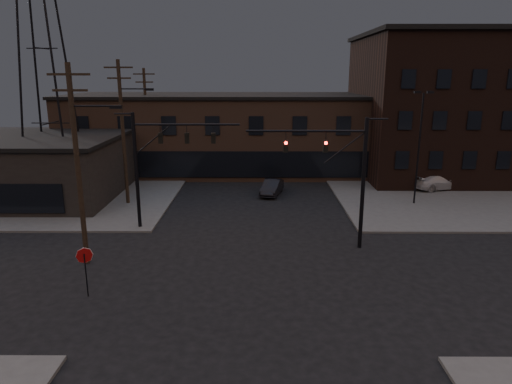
% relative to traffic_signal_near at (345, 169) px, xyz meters
% --- Properties ---
extents(ground, '(140.00, 140.00, 0.00)m').
position_rel_traffic_signal_near_xyz_m(ground, '(-5.36, -4.50, -4.93)').
color(ground, black).
rests_on(ground, ground).
extents(sidewalk_ne, '(30.00, 30.00, 0.15)m').
position_rel_traffic_signal_near_xyz_m(sidewalk_ne, '(16.64, 17.50, -4.86)').
color(sidewalk_ne, '#474744').
rests_on(sidewalk_ne, ground).
extents(sidewalk_nw, '(30.00, 30.00, 0.15)m').
position_rel_traffic_signal_near_xyz_m(sidewalk_nw, '(-27.36, 17.50, -4.86)').
color(sidewalk_nw, '#474744').
rests_on(sidewalk_nw, ground).
extents(building_row, '(40.00, 12.00, 8.00)m').
position_rel_traffic_signal_near_xyz_m(building_row, '(-5.36, 23.50, -0.93)').
color(building_row, brown).
rests_on(building_row, ground).
extents(building_right, '(22.00, 16.00, 14.00)m').
position_rel_traffic_signal_near_xyz_m(building_right, '(16.64, 21.50, 2.07)').
color(building_right, black).
rests_on(building_right, ground).
extents(building_left, '(16.00, 12.00, 5.00)m').
position_rel_traffic_signal_near_xyz_m(building_left, '(-25.36, 11.50, -2.43)').
color(building_left, black).
rests_on(building_left, ground).
extents(traffic_signal_near, '(7.12, 0.24, 8.00)m').
position_rel_traffic_signal_near_xyz_m(traffic_signal_near, '(0.00, 0.00, 0.00)').
color(traffic_signal_near, black).
rests_on(traffic_signal_near, ground).
extents(traffic_signal_far, '(7.12, 0.24, 8.00)m').
position_rel_traffic_signal_near_xyz_m(traffic_signal_far, '(-12.07, 3.50, 0.08)').
color(traffic_signal_far, black).
rests_on(traffic_signal_far, ground).
extents(stop_sign, '(0.72, 0.33, 2.48)m').
position_rel_traffic_signal_near_xyz_m(stop_sign, '(-13.36, -6.49, -3.09)').
color(stop_sign, black).
rests_on(stop_sign, ground).
extents(utility_pole_near, '(3.70, 0.28, 11.00)m').
position_rel_traffic_signal_near_xyz_m(utility_pole_near, '(-14.79, -2.50, 0.94)').
color(utility_pole_near, black).
rests_on(utility_pole_near, ground).
extents(utility_pole_mid, '(3.70, 0.28, 11.50)m').
position_rel_traffic_signal_near_xyz_m(utility_pole_mid, '(-15.79, 9.50, 1.19)').
color(utility_pole_mid, black).
rests_on(utility_pole_mid, ground).
extents(utility_pole_far, '(2.20, 0.28, 11.00)m').
position_rel_traffic_signal_near_xyz_m(utility_pole_far, '(-16.86, 21.50, 0.85)').
color(utility_pole_far, black).
rests_on(utility_pole_far, ground).
extents(transmission_tower, '(7.00, 7.00, 25.00)m').
position_rel_traffic_signal_near_xyz_m(transmission_tower, '(-23.36, 13.50, 7.57)').
color(transmission_tower, black).
rests_on(transmission_tower, ground).
extents(lot_light_a, '(1.50, 0.28, 9.14)m').
position_rel_traffic_signal_near_xyz_m(lot_light_a, '(7.64, 9.50, 0.58)').
color(lot_light_a, black).
rests_on(lot_light_a, ground).
extents(lot_light_b, '(1.50, 0.28, 9.14)m').
position_rel_traffic_signal_near_xyz_m(lot_light_b, '(13.64, 14.50, 0.58)').
color(lot_light_b, black).
rests_on(lot_light_b, ground).
extents(parked_car_lot_a, '(4.22, 2.25, 1.37)m').
position_rel_traffic_signal_near_xyz_m(parked_car_lot_a, '(9.85, 17.33, -4.10)').
color(parked_car_lot_a, black).
rests_on(parked_car_lot_a, sidewalk_ne).
extents(parked_car_lot_b, '(5.26, 3.34, 1.42)m').
position_rel_traffic_signal_near_xyz_m(parked_car_lot_b, '(11.37, 14.16, -4.07)').
color(parked_car_lot_b, '#ADADB0').
rests_on(parked_car_lot_b, sidewalk_ne).
extents(car_crossing, '(2.33, 4.24, 1.33)m').
position_rel_traffic_signal_near_xyz_m(car_crossing, '(-3.93, 12.74, -4.27)').
color(car_crossing, black).
rests_on(car_crossing, ground).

